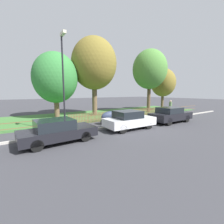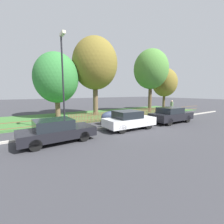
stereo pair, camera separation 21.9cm
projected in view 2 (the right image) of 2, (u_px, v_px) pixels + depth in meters
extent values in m
plane|color=#38383D|center=(140.00, 123.00, 13.48)|extent=(120.00, 120.00, 0.00)
cube|color=#B2ADA3|center=(139.00, 122.00, 13.56)|extent=(29.53, 0.20, 0.12)
cube|color=#3D7033|center=(103.00, 114.00, 19.16)|extent=(29.53, 8.33, 0.01)
cube|color=brown|center=(122.00, 116.00, 15.68)|extent=(29.53, 0.03, 0.05)
cube|color=brown|center=(122.00, 113.00, 15.63)|extent=(29.53, 0.03, 0.05)
cube|color=brown|center=(69.00, 120.00, 12.59)|extent=(0.06, 0.03, 0.94)
cube|color=brown|center=(70.00, 120.00, 12.67)|extent=(0.06, 0.03, 0.94)
cube|color=brown|center=(72.00, 120.00, 12.75)|extent=(0.06, 0.03, 0.94)
cube|color=brown|center=(74.00, 119.00, 12.82)|extent=(0.06, 0.03, 0.94)
cube|color=brown|center=(75.00, 119.00, 12.90)|extent=(0.06, 0.03, 0.94)
cube|color=brown|center=(77.00, 119.00, 12.98)|extent=(0.06, 0.03, 0.94)
cube|color=brown|center=(78.00, 119.00, 13.06)|extent=(0.06, 0.03, 0.94)
cube|color=brown|center=(80.00, 119.00, 13.13)|extent=(0.06, 0.03, 0.94)
cube|color=brown|center=(82.00, 119.00, 13.21)|extent=(0.06, 0.03, 0.94)
cube|color=brown|center=(83.00, 118.00, 13.29)|extent=(0.06, 0.03, 0.94)
cube|color=brown|center=(85.00, 118.00, 13.36)|extent=(0.06, 0.03, 0.94)
cube|color=brown|center=(86.00, 118.00, 13.44)|extent=(0.06, 0.03, 0.94)
cube|color=brown|center=(88.00, 118.00, 13.52)|extent=(0.06, 0.03, 0.94)
cube|color=brown|center=(89.00, 118.00, 13.59)|extent=(0.06, 0.03, 0.94)
cube|color=brown|center=(90.00, 118.00, 13.67)|extent=(0.06, 0.03, 0.94)
cube|color=brown|center=(92.00, 118.00, 13.75)|extent=(0.06, 0.03, 0.94)
cube|color=brown|center=(93.00, 117.00, 13.83)|extent=(0.06, 0.03, 0.94)
cube|color=brown|center=(95.00, 117.00, 13.90)|extent=(0.06, 0.03, 0.94)
cube|color=brown|center=(96.00, 117.00, 13.98)|extent=(0.06, 0.03, 0.94)
cube|color=brown|center=(97.00, 117.00, 14.06)|extent=(0.06, 0.03, 0.94)
cube|color=brown|center=(99.00, 117.00, 14.13)|extent=(0.06, 0.03, 0.94)
cube|color=brown|center=(100.00, 117.00, 14.21)|extent=(0.06, 0.03, 0.94)
cube|color=brown|center=(101.00, 117.00, 14.29)|extent=(0.06, 0.03, 0.94)
cube|color=brown|center=(103.00, 117.00, 14.36)|extent=(0.06, 0.03, 0.94)
cube|color=brown|center=(104.00, 116.00, 14.44)|extent=(0.06, 0.03, 0.94)
cube|color=brown|center=(105.00, 116.00, 14.52)|extent=(0.06, 0.03, 0.94)
cube|color=brown|center=(106.00, 116.00, 14.59)|extent=(0.06, 0.03, 0.94)
cube|color=brown|center=(108.00, 116.00, 14.67)|extent=(0.06, 0.03, 0.94)
cube|color=brown|center=(109.00, 116.00, 14.75)|extent=(0.06, 0.03, 0.94)
cube|color=brown|center=(110.00, 116.00, 14.83)|extent=(0.06, 0.03, 0.94)
cube|color=brown|center=(111.00, 116.00, 14.90)|extent=(0.06, 0.03, 0.94)
cube|color=brown|center=(113.00, 116.00, 14.98)|extent=(0.06, 0.03, 0.94)
cube|color=brown|center=(114.00, 115.00, 15.06)|extent=(0.06, 0.03, 0.94)
cube|color=brown|center=(115.00, 115.00, 15.13)|extent=(0.06, 0.03, 0.94)
cube|color=brown|center=(116.00, 115.00, 15.21)|extent=(0.06, 0.03, 0.94)
cube|color=brown|center=(117.00, 115.00, 15.29)|extent=(0.06, 0.03, 0.94)
cube|color=brown|center=(118.00, 115.00, 15.36)|extent=(0.06, 0.03, 0.94)
cube|color=brown|center=(119.00, 115.00, 15.44)|extent=(0.06, 0.03, 0.94)
cube|color=brown|center=(121.00, 115.00, 15.52)|extent=(0.06, 0.03, 0.94)
cube|color=brown|center=(122.00, 115.00, 15.60)|extent=(0.06, 0.03, 0.94)
cube|color=brown|center=(123.00, 114.00, 15.67)|extent=(0.06, 0.03, 0.94)
cube|color=brown|center=(124.00, 114.00, 15.75)|extent=(0.06, 0.03, 0.94)
cube|color=brown|center=(125.00, 114.00, 15.83)|extent=(0.06, 0.03, 0.94)
cube|color=brown|center=(126.00, 114.00, 15.90)|extent=(0.06, 0.03, 0.94)
cube|color=brown|center=(127.00, 114.00, 15.98)|extent=(0.06, 0.03, 0.94)
cube|color=brown|center=(128.00, 114.00, 16.06)|extent=(0.06, 0.03, 0.94)
cube|color=brown|center=(129.00, 114.00, 16.13)|extent=(0.06, 0.03, 0.94)
cube|color=brown|center=(130.00, 114.00, 16.21)|extent=(0.06, 0.03, 0.94)
cube|color=brown|center=(131.00, 114.00, 16.29)|extent=(0.06, 0.03, 0.94)
cube|color=brown|center=(132.00, 114.00, 16.36)|extent=(0.06, 0.03, 0.94)
cube|color=brown|center=(133.00, 113.00, 16.44)|extent=(0.06, 0.03, 0.94)
cube|color=brown|center=(134.00, 113.00, 16.52)|extent=(0.06, 0.03, 0.94)
cube|color=brown|center=(135.00, 113.00, 16.60)|extent=(0.06, 0.03, 0.94)
cube|color=brown|center=(136.00, 113.00, 16.67)|extent=(0.06, 0.03, 0.94)
cube|color=brown|center=(137.00, 113.00, 16.75)|extent=(0.06, 0.03, 0.94)
cube|color=brown|center=(138.00, 113.00, 16.83)|extent=(0.06, 0.03, 0.94)
cube|color=brown|center=(139.00, 113.00, 16.90)|extent=(0.06, 0.03, 0.94)
cube|color=brown|center=(140.00, 113.00, 16.98)|extent=(0.06, 0.03, 0.94)
cube|color=brown|center=(141.00, 113.00, 17.06)|extent=(0.06, 0.03, 0.94)
cube|color=brown|center=(142.00, 113.00, 17.13)|extent=(0.06, 0.03, 0.94)
cube|color=brown|center=(143.00, 112.00, 17.21)|extent=(0.06, 0.03, 0.94)
cube|color=brown|center=(143.00, 112.00, 17.29)|extent=(0.06, 0.03, 0.94)
cube|color=brown|center=(144.00, 112.00, 17.37)|extent=(0.06, 0.03, 0.94)
cube|color=brown|center=(145.00, 112.00, 17.44)|extent=(0.06, 0.03, 0.94)
cube|color=brown|center=(146.00, 112.00, 17.52)|extent=(0.06, 0.03, 0.94)
cube|color=brown|center=(147.00, 112.00, 17.60)|extent=(0.06, 0.03, 0.94)
cube|color=brown|center=(148.00, 112.00, 17.67)|extent=(0.06, 0.03, 0.94)
cube|color=brown|center=(149.00, 112.00, 17.75)|extent=(0.06, 0.03, 0.94)
cube|color=brown|center=(150.00, 112.00, 17.83)|extent=(0.06, 0.03, 0.94)
cube|color=brown|center=(150.00, 112.00, 17.90)|extent=(0.06, 0.03, 0.94)
cube|color=brown|center=(151.00, 112.00, 17.98)|extent=(0.06, 0.03, 0.94)
cube|color=brown|center=(152.00, 112.00, 18.06)|extent=(0.06, 0.03, 0.94)
cube|color=brown|center=(153.00, 111.00, 18.13)|extent=(0.06, 0.03, 0.94)
cube|color=brown|center=(154.00, 111.00, 18.21)|extent=(0.06, 0.03, 0.94)
cube|color=brown|center=(154.00, 111.00, 18.29)|extent=(0.06, 0.03, 0.94)
cube|color=brown|center=(155.00, 111.00, 18.37)|extent=(0.06, 0.03, 0.94)
cube|color=brown|center=(156.00, 111.00, 18.44)|extent=(0.06, 0.03, 0.94)
cube|color=brown|center=(157.00, 111.00, 18.52)|extent=(0.06, 0.03, 0.94)
cube|color=brown|center=(158.00, 111.00, 18.60)|extent=(0.06, 0.03, 0.94)
cube|color=brown|center=(158.00, 111.00, 18.67)|extent=(0.06, 0.03, 0.94)
cube|color=black|center=(58.00, 133.00, 8.42)|extent=(4.11, 1.94, 0.53)
cube|color=black|center=(53.00, 124.00, 8.23)|extent=(2.00, 1.68, 0.53)
cylinder|color=black|center=(74.00, 130.00, 9.82)|extent=(0.59, 0.16, 0.58)
cylinder|color=black|center=(84.00, 136.00, 8.50)|extent=(0.59, 0.16, 0.58)
cylinder|color=black|center=(31.00, 137.00, 8.39)|extent=(0.59, 0.16, 0.58)
cylinder|color=black|center=(36.00, 145.00, 7.06)|extent=(0.59, 0.16, 0.58)
cube|color=silver|center=(129.00, 122.00, 11.35)|extent=(3.96, 1.91, 0.60)
cube|color=black|center=(127.00, 114.00, 11.18)|extent=(1.93, 1.66, 0.54)
cylinder|color=black|center=(135.00, 121.00, 12.69)|extent=(0.64, 0.16, 0.64)
cylinder|color=black|center=(149.00, 125.00, 11.31)|extent=(0.64, 0.16, 0.64)
cylinder|color=black|center=(110.00, 125.00, 11.46)|extent=(0.64, 0.16, 0.64)
cylinder|color=black|center=(122.00, 129.00, 10.07)|extent=(0.64, 0.16, 0.64)
cube|color=black|center=(171.00, 116.00, 13.76)|extent=(4.26, 1.83, 0.63)
cube|color=black|center=(170.00, 110.00, 13.57)|extent=(2.05, 1.63, 0.50)
cylinder|color=black|center=(172.00, 117.00, 15.18)|extent=(0.66, 0.15, 0.66)
cylinder|color=black|center=(188.00, 119.00, 13.81)|extent=(0.66, 0.15, 0.66)
cylinder|color=black|center=(154.00, 119.00, 13.79)|extent=(0.66, 0.15, 0.66)
cylinder|color=black|center=(170.00, 122.00, 12.41)|extent=(0.66, 0.15, 0.66)
cylinder|color=black|center=(117.00, 120.00, 13.42)|extent=(0.56, 0.15, 0.56)
cylinder|color=black|center=(104.00, 122.00, 12.82)|extent=(0.56, 0.15, 0.56)
ellipsoid|color=#2D3851|center=(110.00, 116.00, 13.07)|extent=(1.77, 0.85, 0.94)
ellipsoid|color=#2D3851|center=(114.00, 113.00, 13.22)|extent=(0.48, 0.90, 0.44)
cylinder|color=brown|center=(58.00, 105.00, 16.60)|extent=(0.53, 0.53, 2.84)
ellipsoid|color=#337A38|center=(56.00, 78.00, 16.22)|extent=(4.71, 4.71, 5.42)
cylinder|color=brown|center=(95.00, 97.00, 18.45)|extent=(0.60, 0.60, 4.48)
ellipsoid|color=olive|center=(95.00, 64.00, 17.94)|extent=(5.39, 5.39, 6.20)
cylinder|color=brown|center=(150.00, 96.00, 20.91)|extent=(0.47, 0.47, 4.43)
ellipsoid|color=#4C8438|center=(151.00, 69.00, 20.42)|extent=(4.66, 4.66, 5.36)
cylinder|color=brown|center=(164.00, 100.00, 23.84)|extent=(0.40, 0.40, 3.10)
ellipsoid|color=olive|center=(165.00, 82.00, 23.47)|extent=(3.83, 3.83, 4.41)
cylinder|color=#2D3351|center=(170.00, 111.00, 19.17)|extent=(0.16, 0.16, 0.86)
cylinder|color=#2D3351|center=(172.00, 111.00, 18.99)|extent=(0.16, 0.16, 0.86)
cylinder|color=#5B7A4C|center=(172.00, 105.00, 18.98)|extent=(0.43, 0.43, 0.68)
sphere|color=beige|center=(172.00, 101.00, 18.92)|extent=(0.23, 0.23, 0.23)
cylinder|color=black|center=(63.00, 86.00, 10.11)|extent=(0.11, 0.11, 6.34)
cube|color=beige|center=(62.00, 34.00, 9.39)|extent=(0.20, 0.76, 0.18)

